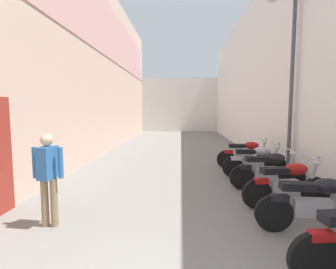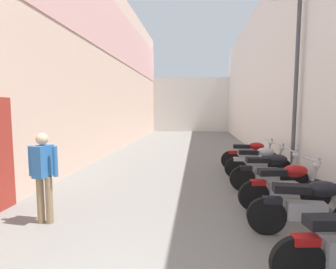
{
  "view_description": "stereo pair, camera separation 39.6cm",
  "coord_description": "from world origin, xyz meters",
  "px_view_note": "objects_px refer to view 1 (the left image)",
  "views": [
    {
      "loc": [
        0.15,
        -1.02,
        1.98
      ],
      "look_at": [
        -0.17,
        5.59,
        1.33
      ],
      "focal_mm": 28.13,
      "sensor_mm": 36.0,
      "label": 1
    },
    {
      "loc": [
        0.55,
        -0.99,
        1.98
      ],
      "look_at": [
        -0.17,
        5.59,
        1.33
      ],
      "focal_mm": 28.13,
      "sensor_mm": 36.0,
      "label": 2
    }
  ],
  "objects_px": {
    "street_lamp": "(289,76)",
    "pedestrian_mid_alley": "(48,173)",
    "motorcycle_seventh": "(246,154)",
    "motorcycle_fourth": "(287,183)",
    "motorcycle_sixth": "(255,161)",
    "motorcycle_fifth": "(268,169)",
    "motorcycle_third": "(316,203)"
  },
  "relations": [
    {
      "from": "pedestrian_mid_alley",
      "to": "motorcycle_seventh",
      "type": "bearing_deg",
      "value": 45.77
    },
    {
      "from": "motorcycle_fourth",
      "to": "pedestrian_mid_alley",
      "type": "height_order",
      "value": "pedestrian_mid_alley"
    },
    {
      "from": "motorcycle_fourth",
      "to": "street_lamp",
      "type": "bearing_deg",
      "value": 70.33
    },
    {
      "from": "motorcycle_sixth",
      "to": "pedestrian_mid_alley",
      "type": "height_order",
      "value": "pedestrian_mid_alley"
    },
    {
      "from": "motorcycle_fourth",
      "to": "pedestrian_mid_alley",
      "type": "distance_m",
      "value": 4.48
    },
    {
      "from": "motorcycle_fourth",
      "to": "pedestrian_mid_alley",
      "type": "xyz_separation_m",
      "value": [
        -4.34,
        -1.05,
        0.42
      ]
    },
    {
      "from": "motorcycle_sixth",
      "to": "pedestrian_mid_alley",
      "type": "relative_size",
      "value": 1.18
    },
    {
      "from": "motorcycle_fifth",
      "to": "street_lamp",
      "type": "relative_size",
      "value": 0.38
    },
    {
      "from": "motorcycle_third",
      "to": "motorcycle_fourth",
      "type": "height_order",
      "value": "same"
    },
    {
      "from": "motorcycle_seventh",
      "to": "street_lamp",
      "type": "distance_m",
      "value": 2.83
    },
    {
      "from": "motorcycle_sixth",
      "to": "pedestrian_mid_alley",
      "type": "xyz_separation_m",
      "value": [
        -4.34,
        -3.32,
        0.42
      ]
    },
    {
      "from": "motorcycle_fourth",
      "to": "motorcycle_seventh",
      "type": "distance_m",
      "value": 3.4
    },
    {
      "from": "motorcycle_sixth",
      "to": "motorcycle_third",
      "type": "bearing_deg",
      "value": -90.0
    },
    {
      "from": "motorcycle_fifth",
      "to": "pedestrian_mid_alley",
      "type": "relative_size",
      "value": 1.18
    },
    {
      "from": "motorcycle_fourth",
      "to": "street_lamp",
      "type": "height_order",
      "value": "street_lamp"
    },
    {
      "from": "motorcycle_fourth",
      "to": "pedestrian_mid_alley",
      "type": "relative_size",
      "value": 1.17
    },
    {
      "from": "motorcycle_sixth",
      "to": "motorcycle_seventh",
      "type": "xyz_separation_m",
      "value": [
        -0.0,
        1.13,
        0.0
      ]
    },
    {
      "from": "motorcycle_fourth",
      "to": "motorcycle_seventh",
      "type": "height_order",
      "value": "same"
    },
    {
      "from": "motorcycle_sixth",
      "to": "motorcycle_seventh",
      "type": "relative_size",
      "value": 1.0
    },
    {
      "from": "motorcycle_fourth",
      "to": "motorcycle_sixth",
      "type": "relative_size",
      "value": 0.99
    },
    {
      "from": "motorcycle_third",
      "to": "motorcycle_sixth",
      "type": "relative_size",
      "value": 1.0
    },
    {
      "from": "motorcycle_seventh",
      "to": "pedestrian_mid_alley",
      "type": "height_order",
      "value": "pedestrian_mid_alley"
    },
    {
      "from": "motorcycle_seventh",
      "to": "motorcycle_fourth",
      "type": "bearing_deg",
      "value": -90.0
    },
    {
      "from": "motorcycle_seventh",
      "to": "pedestrian_mid_alley",
      "type": "distance_m",
      "value": 6.23
    },
    {
      "from": "motorcycle_third",
      "to": "street_lamp",
      "type": "bearing_deg",
      "value": 77.13
    },
    {
      "from": "motorcycle_fifth",
      "to": "street_lamp",
      "type": "height_order",
      "value": "street_lamp"
    },
    {
      "from": "street_lamp",
      "to": "pedestrian_mid_alley",
      "type": "bearing_deg",
      "value": -149.07
    },
    {
      "from": "motorcycle_third",
      "to": "street_lamp",
      "type": "height_order",
      "value": "street_lamp"
    },
    {
      "from": "motorcycle_third",
      "to": "motorcycle_fifth",
      "type": "bearing_deg",
      "value": 90.0
    },
    {
      "from": "motorcycle_fourth",
      "to": "motorcycle_fifth",
      "type": "relative_size",
      "value": 0.99
    },
    {
      "from": "motorcycle_third",
      "to": "motorcycle_seventh",
      "type": "height_order",
      "value": "same"
    },
    {
      "from": "motorcycle_fifth",
      "to": "motorcycle_seventh",
      "type": "distance_m",
      "value": 2.22
    }
  ]
}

